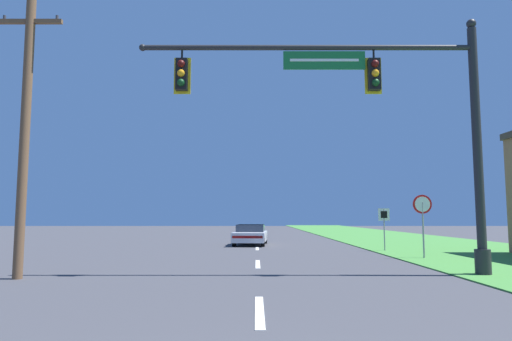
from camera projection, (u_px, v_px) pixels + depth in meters
grass_verge_right at (405, 240)px, 31.98m from camera, size 10.00×110.00×0.04m
road_center_line at (256, 248)px, 23.99m from camera, size 0.16×34.80×0.01m
signal_mast at (388, 115)px, 13.39m from camera, size 10.17×0.47×7.53m
car_ahead at (249, 235)px, 27.09m from camera, size 2.11×4.64×1.19m
stop_sign at (421, 212)px, 18.27m from camera, size 0.76×0.07×2.50m
route_sign_post at (383, 220)px, 22.21m from camera, size 0.55×0.06×2.03m
utility_pole_near at (24, 125)px, 12.64m from camera, size 1.80×0.26×8.09m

